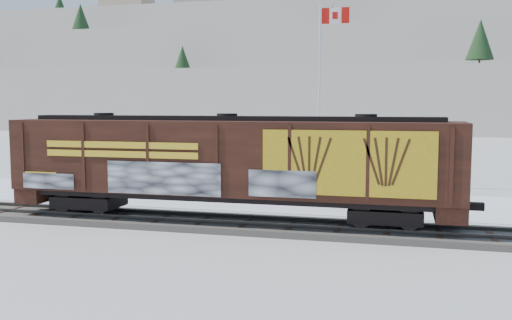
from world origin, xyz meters
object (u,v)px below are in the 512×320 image
(car_white, at_px, (209,181))
(flagpole, at_px, (321,121))
(hopper_railcar, at_px, (227,161))
(car_silver, at_px, (164,179))
(car_dark, at_px, (374,193))

(car_white, bearing_deg, flagpole, -64.23)
(hopper_railcar, height_order, flagpole, flagpole)
(hopper_railcar, relative_size, flagpole, 1.70)
(hopper_railcar, height_order, car_silver, hopper_railcar)
(car_dark, bearing_deg, car_silver, 73.48)
(car_silver, relative_size, car_dark, 1.01)
(car_silver, bearing_deg, flagpole, -83.21)
(flagpole, distance_m, car_white, 8.46)
(hopper_railcar, xyz_separation_m, car_silver, (-6.56, 8.10, -2.08))
(car_silver, height_order, car_dark, car_silver)
(car_white, height_order, car_dark, car_white)
(car_white, bearing_deg, hopper_railcar, -168.95)
(hopper_railcar, bearing_deg, car_white, 114.25)
(flagpole, xyz_separation_m, car_silver, (-8.85, -4.93, -3.48))
(car_silver, bearing_deg, car_white, -110.46)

